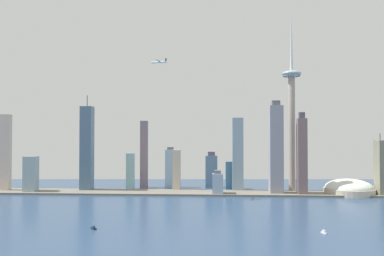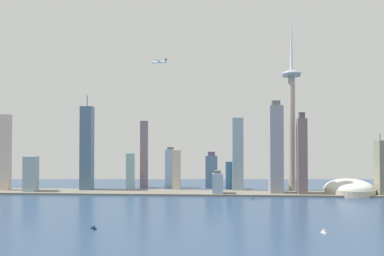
{
  "view_description": "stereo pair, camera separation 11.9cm",
  "coord_description": "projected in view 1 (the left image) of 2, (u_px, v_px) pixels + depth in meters",
  "views": [
    {
      "loc": [
        68.16,
        -200.14,
        113.39
      ],
      "look_at": [
        27.64,
        532.31,
        129.11
      ],
      "focal_mm": 35.55,
      "sensor_mm": 36.0,
      "label": 1
    },
    {
      "loc": [
        68.27,
        -200.14,
        113.39
      ],
      "look_at": [
        27.64,
        532.31,
        129.11
      ],
      "focal_mm": 35.55,
      "sensor_mm": 36.0,
      "label": 2
    }
  ],
  "objects": [
    {
      "name": "skyscraper_13",
      "position": [
        6.0,
        153.0,
        776.48
      ],
      "size": [
        19.6,
        13.02,
        157.72
      ],
      "color": "beige",
      "rests_on": "ground"
    },
    {
      "name": "skyscraper_5",
      "position": [
        177.0,
        170.0,
        788.13
      ],
      "size": [
        15.62,
        16.21,
        84.74
      ],
      "color": "beige",
      "rests_on": "ground"
    },
    {
      "name": "skyscraper_6",
      "position": [
        276.0,
        149.0,
        740.35
      ],
      "size": [
        25.73,
        26.46,
        182.6
      ],
      "color": "gray",
      "rests_on": "ground"
    },
    {
      "name": "skyscraper_3",
      "position": [
        218.0,
        184.0,
        730.23
      ],
      "size": [
        20.51,
        24.31,
        47.66
      ],
      "color": "#9CAFC8",
      "rests_on": "ground"
    },
    {
      "name": "skyscraper_0",
      "position": [
        238.0,
        154.0,
        782.85
      ],
      "size": [
        22.17,
        24.25,
        150.96
      ],
      "color": "#89A1B3",
      "rests_on": "ground"
    },
    {
      "name": "skyscraper_2",
      "position": [
        87.0,
        149.0,
        783.83
      ],
      "size": [
        23.82,
        22.87,
        197.86
      ],
      "color": "slate",
      "rests_on": "ground"
    },
    {
      "name": "skyscraper_11",
      "position": [
        211.0,
        171.0,
        839.22
      ],
      "size": [
        26.1,
        21.03,
        78.93
      ],
      "color": "slate",
      "rests_on": "ground"
    },
    {
      "name": "waterfront_pier",
      "position": [
        179.0,
        193.0,
        749.55
      ],
      "size": [
        943.74,
        66.68,
        3.54
      ],
      "primitive_type": "cube",
      "color": "#6C685C",
      "rests_on": "ground"
    },
    {
      "name": "skyscraper_10",
      "position": [
        302.0,
        156.0,
        724.28
      ],
      "size": [
        17.74,
        16.66,
        159.0
      ],
      "color": "#7D6162",
      "rests_on": "ground"
    },
    {
      "name": "skyscraper_4",
      "position": [
        170.0,
        168.0,
        836.88
      ],
      "size": [
        21.92,
        19.16,
        89.17
      ],
      "color": "#96B6CC",
      "rests_on": "ground"
    },
    {
      "name": "skyscraper_9",
      "position": [
        230.0,
        175.0,
        813.76
      ],
      "size": [
        17.96,
        21.3,
        59.2
      ],
      "color": "teal",
      "rests_on": "ground"
    },
    {
      "name": "skyscraper_8",
      "position": [
        144.0,
        154.0,
        835.21
      ],
      "size": [
        14.63,
        18.09,
        146.91
      ],
      "color": "gray",
      "rests_on": "ground"
    },
    {
      "name": "skyscraper_1",
      "position": [
        31.0,
        175.0,
        757.19
      ],
      "size": [
        24.86,
        19.89,
        73.13
      ],
      "color": "#92A7AE",
      "rests_on": "ground"
    },
    {
      "name": "boat_2",
      "position": [
        324.0,
        232.0,
        442.1
      ],
      "size": [
        6.04,
        8.57,
        8.33
      ],
      "rotation": [
        0.0,
        0.0,
        5.18
      ],
      "color": "white",
      "rests_on": "ground"
    },
    {
      "name": "skyscraper_12",
      "position": [
        380.0,
        168.0,
        719.01
      ],
      "size": [
        14.14,
        27.99,
        118.52
      ],
      "color": "gray",
      "rests_on": "ground"
    },
    {
      "name": "airplane",
      "position": [
        159.0,
        62.0,
        699.78
      ],
      "size": [
        30.96,
        31.88,
        8.33
      ],
      "rotation": [
        0.0,
        0.0,
        2.98
      ],
      "color": "silver"
    },
    {
      "name": "observation_tower",
      "position": [
        292.0,
        107.0,
        774.3
      ],
      "size": [
        39.07,
        39.07,
        371.6
      ],
      "color": "#AA9B8E",
      "rests_on": "ground"
    },
    {
      "name": "stadium_dome",
      "position": [
        349.0,
        189.0,
        739.44
      ],
      "size": [
        95.1,
        95.1,
        35.8
      ],
      "color": "beige",
      "rests_on": "ground"
    },
    {
      "name": "boat_0",
      "position": [
        94.0,
        228.0,
        463.18
      ],
      "size": [
        9.34,
        9.76,
        10.01
      ],
      "rotation": [
        0.0,
        0.0,
        5.45
      ],
      "color": "#0D1835",
      "rests_on": "ground"
    },
    {
      "name": "skyscraper_7",
      "position": [
        130.0,
        171.0,
        817.48
      ],
      "size": [
        15.91,
        16.36,
        76.69
      ],
      "color": "#8EBBB8",
      "rests_on": "ground"
    }
  ]
}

